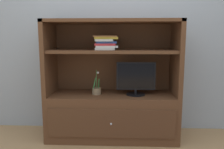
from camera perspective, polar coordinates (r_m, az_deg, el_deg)
painted_rear_wall at (r=3.08m, az=0.32°, el=12.21°), size 6.00×0.10×2.80m
media_console at (r=2.84m, az=0.05°, el=-6.74°), size 1.58×0.58×1.45m
tv_monitor at (r=2.73m, az=6.03°, el=-1.01°), size 0.47×0.23×0.40m
potted_plant at (r=2.78m, az=-3.88°, el=-4.03°), size 0.11×0.11×0.30m
magazine_stack at (r=2.73m, az=-1.50°, el=7.96°), size 0.29×0.33×0.16m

